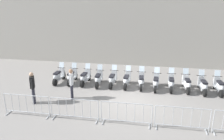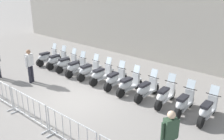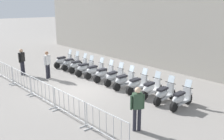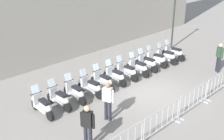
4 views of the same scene
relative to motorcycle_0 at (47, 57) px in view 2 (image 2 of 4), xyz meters
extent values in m
plane|color=gray|center=(5.23, -0.92, -0.45)|extent=(120.00, 120.00, 0.00)
cylinder|color=black|center=(-0.11, 0.69, -0.21)|extent=(0.21, 0.50, 0.48)
cylinder|color=black|center=(0.08, -0.53, -0.21)|extent=(0.21, 0.50, 0.48)
cube|color=#B7BABC|center=(-0.01, 0.08, -0.17)|extent=(0.41, 0.90, 0.10)
ellipsoid|color=#B7BABC|center=(0.03, -0.20, 0.07)|extent=(0.48, 0.89, 0.40)
cube|color=black|center=(0.03, -0.17, 0.29)|extent=(0.37, 0.64, 0.10)
cube|color=#B7BABC|center=(-0.08, 0.51, 0.10)|extent=(0.36, 0.19, 0.60)
cylinder|color=black|center=(-0.08, 0.51, 0.43)|extent=(0.56, 0.12, 0.04)
cube|color=silver|center=(-0.09, 0.56, 0.61)|extent=(0.34, 0.19, 0.35)
cube|color=#B7BABC|center=(-0.11, 0.69, 0.06)|extent=(0.25, 0.35, 0.06)
cylinder|color=black|center=(0.73, 0.91, -0.21)|extent=(0.24, 0.50, 0.48)
cylinder|color=black|center=(0.99, -0.31, -0.21)|extent=(0.24, 0.50, 0.48)
cube|color=#B7BABC|center=(0.86, 0.30, -0.17)|extent=(0.45, 0.91, 0.10)
ellipsoid|color=#B7BABC|center=(0.92, 0.03, 0.07)|extent=(0.53, 0.90, 0.40)
cube|color=black|center=(0.91, 0.06, 0.29)|extent=(0.40, 0.65, 0.10)
cube|color=#B7BABC|center=(0.77, 0.73, 0.10)|extent=(0.36, 0.21, 0.60)
cylinder|color=black|center=(0.77, 0.73, 0.43)|extent=(0.56, 0.15, 0.04)
cube|color=silver|center=(0.76, 0.77, 0.61)|extent=(0.34, 0.20, 0.35)
cube|color=#B7BABC|center=(0.73, 0.91, 0.06)|extent=(0.26, 0.35, 0.06)
cylinder|color=black|center=(1.65, 1.10, -0.21)|extent=(0.20, 0.49, 0.48)
cylinder|color=black|center=(1.82, -0.13, -0.21)|extent=(0.20, 0.49, 0.48)
cube|color=#B7BABC|center=(1.73, 0.49, -0.17)|extent=(0.40, 0.90, 0.10)
ellipsoid|color=#B7BABC|center=(1.77, 0.21, 0.07)|extent=(0.47, 0.88, 0.40)
cube|color=black|center=(1.77, 0.24, 0.29)|extent=(0.36, 0.63, 0.10)
cube|color=#B7BABC|center=(1.67, 0.92, 0.10)|extent=(0.36, 0.19, 0.60)
cylinder|color=black|center=(1.67, 0.92, 0.43)|extent=(0.56, 0.11, 0.04)
cube|color=silver|center=(1.67, 0.96, 0.61)|extent=(0.34, 0.18, 0.35)
cube|color=#B7BABC|center=(1.65, 1.10, 0.06)|extent=(0.24, 0.34, 0.06)
cylinder|color=black|center=(2.48, 1.18, -0.21)|extent=(0.25, 0.50, 0.48)
cylinder|color=black|center=(2.78, -0.03, -0.21)|extent=(0.25, 0.50, 0.48)
cube|color=#B7BABC|center=(2.63, 0.57, -0.17)|extent=(0.48, 0.91, 0.10)
ellipsoid|color=#B7BABC|center=(2.70, 0.30, 0.07)|extent=(0.56, 0.90, 0.40)
cube|color=black|center=(2.69, 0.33, 0.29)|extent=(0.42, 0.65, 0.10)
cube|color=#B7BABC|center=(2.52, 0.99, 0.10)|extent=(0.36, 0.22, 0.60)
cylinder|color=black|center=(2.52, 0.99, 0.43)|extent=(0.55, 0.17, 0.04)
cube|color=silver|center=(2.51, 1.04, 0.61)|extent=(0.34, 0.21, 0.35)
cube|color=#B7BABC|center=(2.48, 1.18, 0.06)|extent=(0.27, 0.36, 0.06)
cylinder|color=black|center=(3.39, 1.45, -0.21)|extent=(0.22, 0.50, 0.48)
cylinder|color=black|center=(3.59, 0.23, -0.21)|extent=(0.22, 0.50, 0.48)
cube|color=#B7BABC|center=(3.49, 0.84, -0.17)|extent=(0.42, 0.90, 0.10)
ellipsoid|color=#B7BABC|center=(3.54, 0.57, 0.07)|extent=(0.49, 0.89, 0.40)
cube|color=black|center=(3.53, 0.60, 0.29)|extent=(0.37, 0.64, 0.10)
cube|color=#B7BABC|center=(3.42, 1.27, 0.10)|extent=(0.36, 0.19, 0.60)
cylinder|color=black|center=(3.42, 1.27, 0.43)|extent=(0.56, 0.13, 0.04)
cube|color=silver|center=(3.41, 1.32, 0.61)|extent=(0.34, 0.19, 0.35)
cube|color=#B7BABC|center=(3.39, 1.45, 0.06)|extent=(0.25, 0.35, 0.06)
cylinder|color=black|center=(4.27, 1.64, -0.21)|extent=(0.21, 0.50, 0.48)
cylinder|color=black|center=(4.46, 0.41, -0.21)|extent=(0.21, 0.50, 0.48)
cube|color=#B7BABC|center=(4.37, 1.02, -0.17)|extent=(0.41, 0.90, 0.10)
ellipsoid|color=#B7BABC|center=(4.41, 0.75, 0.07)|extent=(0.49, 0.89, 0.40)
cube|color=black|center=(4.41, 0.78, 0.29)|extent=(0.37, 0.64, 0.10)
cube|color=#B7BABC|center=(4.30, 1.45, 0.10)|extent=(0.36, 0.19, 0.60)
cylinder|color=black|center=(4.30, 1.45, 0.43)|extent=(0.56, 0.12, 0.04)
cube|color=silver|center=(4.29, 1.50, 0.61)|extent=(0.34, 0.19, 0.35)
cube|color=#B7BABC|center=(4.27, 1.64, 0.06)|extent=(0.25, 0.35, 0.06)
cylinder|color=black|center=(5.10, 1.81, -0.21)|extent=(0.25, 0.50, 0.48)
cylinder|color=black|center=(5.39, 0.61, -0.21)|extent=(0.25, 0.50, 0.48)
cube|color=#B7BABC|center=(5.25, 1.21, -0.17)|extent=(0.48, 0.91, 0.10)
ellipsoid|color=#B7BABC|center=(5.31, 0.94, 0.07)|extent=(0.55, 0.90, 0.40)
cube|color=black|center=(5.31, 0.97, 0.29)|extent=(0.42, 0.65, 0.10)
cube|color=#B7BABC|center=(5.14, 1.63, 0.10)|extent=(0.36, 0.22, 0.60)
cylinder|color=black|center=(5.14, 1.63, 0.43)|extent=(0.55, 0.17, 0.04)
cube|color=silver|center=(5.13, 1.68, 0.61)|extent=(0.34, 0.21, 0.35)
cube|color=#B7BABC|center=(5.10, 1.81, 0.06)|extent=(0.27, 0.36, 0.06)
cylinder|color=black|center=(6.05, 1.92, -0.21)|extent=(0.21, 0.50, 0.48)
cylinder|color=black|center=(6.23, 0.69, -0.21)|extent=(0.21, 0.50, 0.48)
cube|color=#B7BABC|center=(6.14, 1.31, -0.17)|extent=(0.40, 0.90, 0.10)
ellipsoid|color=#B7BABC|center=(6.18, 1.03, 0.07)|extent=(0.48, 0.88, 0.40)
cube|color=black|center=(6.18, 1.06, 0.29)|extent=(0.36, 0.63, 0.10)
cube|color=#B7BABC|center=(6.08, 1.74, 0.10)|extent=(0.36, 0.19, 0.60)
cylinder|color=black|center=(6.08, 1.74, 0.43)|extent=(0.56, 0.12, 0.04)
cube|color=silver|center=(6.07, 1.79, 0.61)|extent=(0.34, 0.18, 0.35)
cube|color=#B7BABC|center=(6.05, 1.92, 0.06)|extent=(0.24, 0.35, 0.06)
cylinder|color=black|center=(6.90, 2.18, -0.21)|extent=(0.22, 0.50, 0.48)
cylinder|color=black|center=(7.11, 0.95, -0.21)|extent=(0.22, 0.50, 0.48)
cube|color=#B7BABC|center=(7.00, 1.57, -0.17)|extent=(0.42, 0.90, 0.10)
ellipsoid|color=#B7BABC|center=(7.05, 1.29, 0.07)|extent=(0.50, 0.89, 0.40)
cube|color=black|center=(7.04, 1.32, 0.29)|extent=(0.38, 0.64, 0.10)
cube|color=#B7BABC|center=(6.93, 1.99, 0.10)|extent=(0.36, 0.20, 0.60)
cylinder|color=black|center=(6.93, 1.99, 0.43)|extent=(0.56, 0.13, 0.04)
cube|color=silver|center=(6.92, 2.04, 0.61)|extent=(0.34, 0.19, 0.35)
cube|color=#B7BABC|center=(6.90, 2.18, 0.06)|extent=(0.25, 0.35, 0.06)
cylinder|color=black|center=(7.71, 2.36, -0.21)|extent=(0.26, 0.50, 0.48)
cylinder|color=black|center=(8.04, 1.17, -0.21)|extent=(0.26, 0.50, 0.48)
cube|color=white|center=(7.88, 1.77, -0.17)|extent=(0.50, 0.91, 0.10)
ellipsoid|color=white|center=(7.95, 1.50, 0.07)|extent=(0.57, 0.91, 0.40)
cube|color=black|center=(7.94, 1.53, 0.29)|extent=(0.43, 0.65, 0.10)
cube|color=white|center=(7.76, 2.18, 0.10)|extent=(0.36, 0.22, 0.60)
cylinder|color=black|center=(7.76, 2.18, 0.43)|extent=(0.55, 0.18, 0.04)
cube|color=silver|center=(7.75, 2.23, 0.61)|extent=(0.35, 0.22, 0.35)
cube|color=white|center=(7.71, 2.36, 0.06)|extent=(0.28, 0.36, 0.06)
cylinder|color=black|center=(8.62, 2.43, -0.21)|extent=(0.26, 0.50, 0.48)
cylinder|color=black|center=(8.93, 1.23, -0.21)|extent=(0.26, 0.50, 0.48)
cube|color=#B7BABC|center=(8.78, 1.83, -0.17)|extent=(0.49, 0.91, 0.10)
ellipsoid|color=#B7BABC|center=(8.85, 1.56, 0.07)|extent=(0.56, 0.90, 0.40)
cube|color=black|center=(8.84, 1.59, 0.29)|extent=(0.42, 0.65, 0.10)
cube|color=#B7BABC|center=(8.67, 2.25, 0.10)|extent=(0.36, 0.22, 0.60)
cylinder|color=black|center=(8.67, 2.25, 0.43)|extent=(0.55, 0.18, 0.04)
cube|color=silver|center=(8.66, 2.30, 0.61)|extent=(0.34, 0.22, 0.35)
cube|color=#B7BABC|center=(8.62, 2.43, 0.06)|extent=(0.27, 0.36, 0.06)
cylinder|color=black|center=(9.51, 2.66, -0.21)|extent=(0.25, 0.50, 0.48)
cylinder|color=black|center=(9.79, 1.45, -0.21)|extent=(0.25, 0.50, 0.48)
cube|color=#B7BABC|center=(9.65, 2.05, -0.17)|extent=(0.47, 0.91, 0.10)
ellipsoid|color=#B7BABC|center=(9.71, 1.78, 0.07)|extent=(0.54, 0.90, 0.40)
cube|color=black|center=(9.70, 1.81, 0.29)|extent=(0.41, 0.65, 0.10)
cube|color=#B7BABC|center=(9.55, 2.47, 0.10)|extent=(0.36, 0.21, 0.60)
cylinder|color=black|center=(9.55, 2.47, 0.43)|extent=(0.55, 0.16, 0.04)
cube|color=silver|center=(9.54, 2.52, 0.61)|extent=(0.34, 0.21, 0.35)
cube|color=#B7BABC|center=(9.51, 2.66, 0.06)|extent=(0.27, 0.36, 0.06)
cube|color=#B2B5B7|center=(4.41, -3.49, -0.43)|extent=(0.13, 0.44, 0.04)
cylinder|color=#B2B5B7|center=(4.50, -3.48, 0.07)|extent=(0.04, 0.04, 1.05)
cylinder|color=#B2B5B7|center=(3.77, -3.63, 0.16)|extent=(0.02, 0.02, 0.87)
cylinder|color=#B2B5B7|center=(4.14, -3.55, 0.16)|extent=(0.02, 0.02, 0.87)
cube|color=#B2B5B7|center=(4.70, -3.43, -0.43)|extent=(0.13, 0.44, 0.04)
cube|color=#B2B5B7|center=(6.71, -3.02, -0.43)|extent=(0.13, 0.44, 0.04)
cylinder|color=#B2B5B7|center=(4.62, -3.45, 0.07)|extent=(0.04, 0.04, 1.05)
cylinder|color=#B2B5B7|center=(6.80, -3.00, 0.07)|extent=(0.04, 0.04, 1.05)
cylinder|color=#B2B5B7|center=(5.71, -3.22, 0.60)|extent=(2.19, 0.49, 0.04)
cylinder|color=#B2B5B7|center=(5.71, -3.22, -0.27)|extent=(2.19, 0.49, 0.04)
cylinder|color=#B2B5B7|center=(4.98, -3.38, 0.16)|extent=(0.02, 0.02, 0.87)
cylinder|color=#B2B5B7|center=(5.34, -3.30, 0.16)|extent=(0.02, 0.02, 0.87)
cylinder|color=#B2B5B7|center=(5.71, -3.22, 0.16)|extent=(0.02, 0.02, 0.87)
cylinder|color=#B2B5B7|center=(6.07, -3.15, 0.16)|extent=(0.02, 0.02, 0.87)
cylinder|color=#B2B5B7|center=(6.43, -3.07, 0.16)|extent=(0.02, 0.02, 0.87)
cube|color=#B2B5B7|center=(7.00, -2.96, -0.43)|extent=(0.13, 0.44, 0.04)
cylinder|color=#B2B5B7|center=(6.91, -2.97, 0.07)|extent=(0.04, 0.04, 1.05)
cylinder|color=#B2B5B7|center=(8.01, -2.75, 0.60)|extent=(2.19, 0.49, 0.04)
cylinder|color=#B2B5B7|center=(7.28, -2.90, 0.16)|extent=(0.02, 0.02, 0.87)
cylinder|color=#B2B5B7|center=(7.64, -2.82, 0.16)|extent=(0.02, 0.02, 0.87)
cylinder|color=#B2B5B7|center=(8.01, -2.75, 0.16)|extent=(0.02, 0.02, 0.87)
cylinder|color=#B2B5B7|center=(8.37, -2.67, 0.16)|extent=(0.02, 0.02, 0.87)
cylinder|color=#23232D|center=(2.08, -1.74, 0.00)|extent=(0.14, 0.14, 0.90)
cylinder|color=#23232D|center=(2.17, -1.90, 0.00)|extent=(0.14, 0.14, 0.90)
cube|color=silver|center=(2.12, -1.82, 0.75)|extent=(0.37, 0.42, 0.60)
sphere|color=#9E7051|center=(2.12, -1.82, 1.17)|extent=(0.22, 0.22, 0.22)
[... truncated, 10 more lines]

